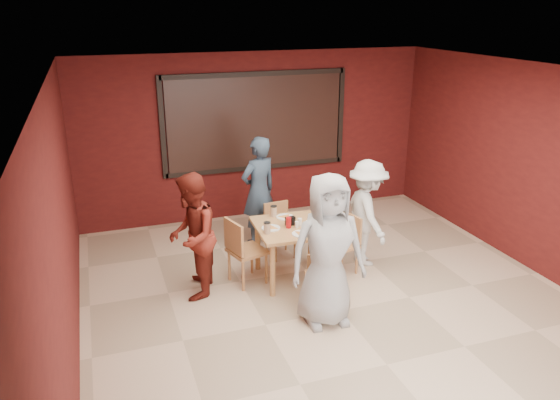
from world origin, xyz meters
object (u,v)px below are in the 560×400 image
object	(u,v)px
chair_left	(242,248)
diner_right	(367,213)
chair_back	(279,226)
diner_back	(259,191)
chair_front	(322,276)
diner_left	(192,236)
dining_table	(293,232)
diner_front	(327,250)
chair_right	(345,240)

from	to	relation	value
chair_left	diner_right	xyz separation A→B (m)	(1.82, 0.03, 0.24)
chair_left	chair_back	bearing A→B (deg)	43.08
chair_back	diner_back	world-z (taller)	diner_back
chair_back	chair_left	size ratio (longest dim) A/B	0.87
chair_front	diner_right	xyz separation A→B (m)	(1.09, 0.95, 0.32)
chair_back	diner_right	bearing A→B (deg)	-32.07
diner_left	dining_table	bearing A→B (deg)	107.64
chair_front	diner_front	distance (m)	0.54
chair_back	diner_back	size ratio (longest dim) A/B	0.47
chair_back	chair_right	bearing A→B (deg)	-50.29
dining_table	diner_left	world-z (taller)	diner_left
diner_left	chair_right	bearing A→B (deg)	106.70
diner_right	dining_table	bearing A→B (deg)	99.20
dining_table	diner_back	bearing A→B (deg)	93.52
diner_back	diner_right	xyz separation A→B (m)	(1.22, -1.17, -0.08)
diner_front	chair_left	bearing A→B (deg)	122.50
dining_table	diner_back	distance (m)	1.29
dining_table	chair_left	world-z (taller)	dining_table
diner_front	diner_back	bearing A→B (deg)	94.76
chair_back	chair_right	world-z (taller)	chair_right
chair_front	diner_left	xyz separation A→B (m)	(-1.39, 0.86, 0.37)
diner_left	diner_right	bearing A→B (deg)	110.22
diner_back	diner_left	bearing A→B (deg)	25.11
dining_table	chair_right	bearing A→B (deg)	-2.93
chair_back	diner_right	distance (m)	1.30
chair_right	diner_back	bearing A→B (deg)	122.19
chair_right	diner_left	world-z (taller)	diner_left
dining_table	chair_back	distance (m)	0.81
dining_table	chair_right	size ratio (longest dim) A/B	1.25
diner_back	diner_left	distance (m)	1.79
chair_left	diner_front	xyz separation A→B (m)	(0.67, -1.19, 0.39)
chair_front	chair_left	xyz separation A→B (m)	(-0.73, 0.92, 0.08)
diner_front	diner_right	size ratio (longest dim) A/B	1.19
diner_back	chair_right	bearing A→B (deg)	101.98
chair_front	diner_left	bearing A→B (deg)	148.29
chair_back	diner_left	world-z (taller)	diner_left
chair_right	diner_back	distance (m)	1.60
dining_table	diner_front	size ratio (longest dim) A/B	0.57
dining_table	chair_back	xyz separation A→B (m)	(0.07, 0.78, -0.23)
diner_front	dining_table	bearing A→B (deg)	92.77
chair_front	chair_right	xyz separation A→B (m)	(0.70, 0.81, 0.03)
diner_back	chair_left	bearing A→B (deg)	43.29
diner_back	dining_table	bearing A→B (deg)	73.31
diner_front	chair_back	bearing A→B (deg)	90.66
chair_right	dining_table	bearing A→B (deg)	177.07
chair_back	chair_left	xyz separation A→B (m)	(-0.75, -0.70, 0.07)
chair_front	diner_right	world-z (taller)	diner_right
chair_back	diner_front	world-z (taller)	diner_front
dining_table	chair_right	world-z (taller)	dining_table
diner_back	diner_front	bearing A→B (deg)	71.57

